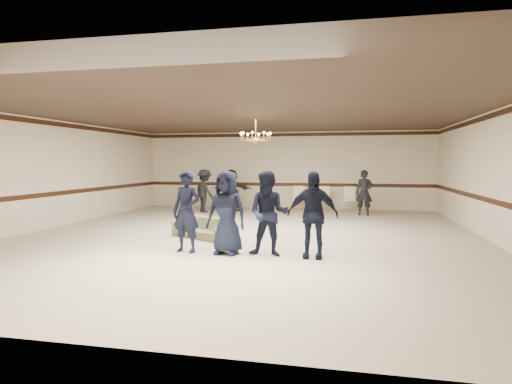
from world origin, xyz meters
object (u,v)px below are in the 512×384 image
at_px(boy_c, 269,214).
at_px(adult_right, 364,193).
at_px(adult_left, 205,191).
at_px(banquet_chair_mid, 324,199).
at_px(boy_a, 186,212).
at_px(banquet_chair_left, 298,199).
at_px(banquet_chair_right, 349,199).
at_px(console_table, 227,199).
at_px(settee, 204,228).
at_px(boy_d, 312,215).
at_px(adult_mid, 232,190).
at_px(boy_b, 227,213).
at_px(chandelier, 256,129).

relative_size(boy_c, adult_right, 1.06).
distance_m(adult_left, banquet_chair_mid, 4.69).
height_order(boy_a, adult_left, boy_a).
height_order(banquet_chair_left, banquet_chair_right, same).
bearing_deg(console_table, boy_c, -72.26).
xyz_separation_m(settee, banquet_chair_right, (3.66, 6.70, 0.22)).
xyz_separation_m(boy_d, banquet_chair_mid, (-0.24, 8.46, -0.40)).
distance_m(boy_a, adult_mid, 7.90).
distance_m(adult_left, banquet_chair_left, 3.74).
xyz_separation_m(boy_b, settee, (-1.10, 1.75, -0.62)).
height_order(boy_d, banquet_chair_right, boy_d).
height_order(boy_b, console_table, boy_b).
distance_m(settee, adult_left, 5.70).
height_order(adult_right, banquet_chair_mid, adult_right).
xyz_separation_m(banquet_chair_left, banquet_chair_mid, (1.00, 0.00, 0.00)).
height_order(banquet_chair_right, console_table, banquet_chair_right).
bearing_deg(boy_a, console_table, 111.11).
bearing_deg(adult_left, banquet_chair_left, -117.98).
bearing_deg(boy_b, console_table, 113.39).
relative_size(adult_mid, banquet_chair_left, 1.72).
bearing_deg(boy_a, settee, 107.39).
bearing_deg(banquet_chair_left, boy_a, -95.48).
bearing_deg(banquet_chair_left, adult_left, -154.68).
height_order(boy_d, banquet_chair_left, boy_d).
bearing_deg(boy_b, banquet_chair_left, 93.86).
height_order(boy_d, adult_right, boy_d).
relative_size(chandelier, boy_c, 0.53).
xyz_separation_m(chandelier, adult_left, (-2.84, 3.84, -2.04)).
bearing_deg(adult_right, boy_c, -97.10).
relative_size(boy_d, banquet_chair_left, 1.82).
bearing_deg(banquet_chair_right, console_table, 174.52).
relative_size(boy_c, banquet_chair_right, 1.82).
distance_m(boy_a, console_table, 8.81).
height_order(boy_d, adult_left, boy_d).
height_order(boy_a, banquet_chair_right, boy_a).
bearing_deg(adult_mid, boy_a, 99.80).
height_order(chandelier, banquet_chair_left, chandelier).
bearing_deg(boy_c, adult_mid, 112.74).
bearing_deg(adult_right, boy_d, -90.52).
height_order(boy_c, settee, boy_c).
distance_m(chandelier, boy_a, 3.93).
relative_size(adult_mid, banquet_chair_right, 1.72).
bearing_deg(boy_c, boy_a, -177.70).
xyz_separation_m(adult_mid, adult_right, (5.10, -0.40, 0.00)).
xyz_separation_m(adult_right, banquet_chair_right, (-0.52, 1.03, -0.35)).
bearing_deg(banquet_chair_right, adult_mid, -175.30).
bearing_deg(adult_left, boy_c, 159.21).
xyz_separation_m(boy_a, banquet_chair_mid, (2.46, 8.46, -0.40)).
bearing_deg(banquet_chair_mid, chandelier, -108.57).
bearing_deg(settee, banquet_chair_mid, 96.86).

